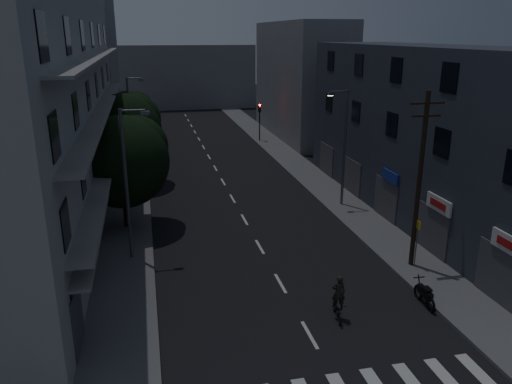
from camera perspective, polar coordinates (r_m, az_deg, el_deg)
name	(u,v)px	position (r m, az deg, el deg)	size (l,w,h in m)	color
ground	(222,180)	(41.78, -3.89, 1.36)	(160.00, 160.00, 0.00)	black
sidewalk_left	(130,185)	(41.36, -14.21, 0.78)	(3.00, 90.00, 0.15)	#565659
sidewalk_right	(308,174)	(43.46, 5.93, 2.05)	(3.00, 90.00, 0.15)	#565659
lane_markings	(212,162)	(47.75, -5.05, 3.41)	(0.15, 60.50, 0.01)	beige
building_left	(44,114)	(33.54, -23.05, 8.21)	(7.00, 36.00, 14.00)	#A1A19C
building_right	(430,134)	(34.38, 19.25, 6.28)	(6.19, 28.00, 11.00)	#2C303C
building_far_left	(89,67)	(63.06, -18.60, 13.41)	(6.00, 20.00, 16.00)	slate
building_far_right	(300,80)	(59.67, 5.09, 12.59)	(6.00, 20.00, 13.00)	slate
building_far_end	(179,76)	(85.13, -8.77, 12.95)	(24.00, 8.00, 10.00)	slate
tree_near	(123,158)	(31.27, -14.91, 3.76)	(5.64, 5.64, 6.96)	black
tree_mid	(125,128)	(40.55, -14.77, 7.07)	(5.85, 5.85, 7.20)	black
tree_far	(130,114)	(52.27, -14.22, 8.66)	(4.98, 4.98, 6.16)	black
traffic_signal_far_right	(260,114)	(56.33, 0.42, 8.88)	(0.28, 0.37, 4.10)	black
traffic_signal_far_left	(138,119)	(54.56, -13.37, 8.12)	(0.28, 0.37, 4.10)	black
street_lamp_left_near	(128,178)	(26.60, -14.42, 1.61)	(1.51, 0.25, 8.00)	#595C61
street_lamp_right	(343,142)	(34.74, 9.93, 5.60)	(1.51, 0.25, 8.00)	#57585E
street_lamp_left_far	(131,119)	(45.42, -14.08, 8.14)	(1.51, 0.25, 8.00)	#595D61
utility_pole	(420,178)	(26.05, 18.20, 1.56)	(1.80, 0.24, 9.00)	black
bus_stop_sign	(417,235)	(26.79, 17.96, -4.72)	(0.06, 0.35, 2.52)	#595B60
motorcycle	(425,295)	(24.11, 18.71, -11.10)	(0.54, 1.89, 1.21)	black
cyclist	(338,304)	(22.08, 9.34, -12.52)	(0.81, 1.67, 2.03)	black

